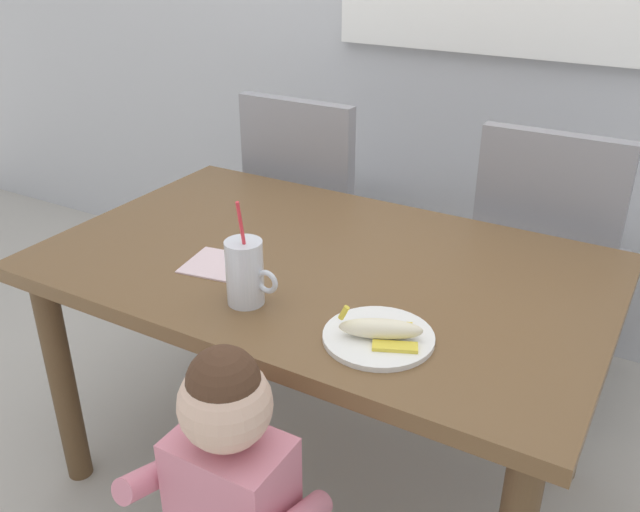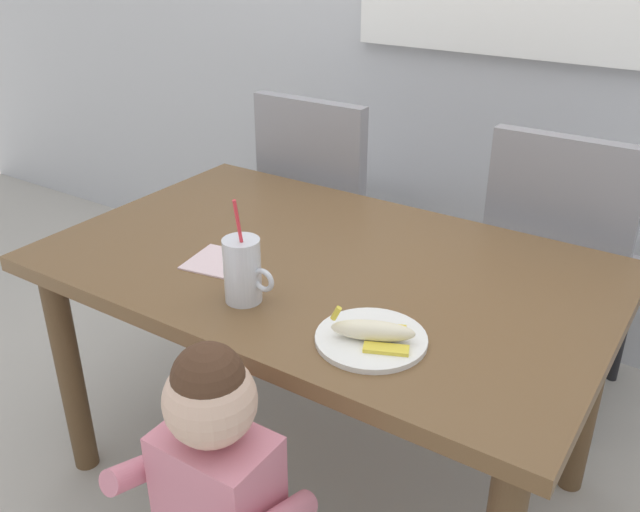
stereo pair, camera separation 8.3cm
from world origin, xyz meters
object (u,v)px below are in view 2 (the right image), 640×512
object	(u,v)px
paper_napkin	(220,261)
dining_table	(324,293)
peeled_banana	(374,331)
dining_chair_left	(328,208)
toddler_standing	(217,485)
snack_plate	(371,339)
milk_cup	(243,274)
dining_chair_right	(560,260)

from	to	relation	value
paper_napkin	dining_table	bearing A→B (deg)	35.92
peeled_banana	paper_napkin	distance (m)	0.52
dining_chair_left	toddler_standing	bearing A→B (deg)	113.86
dining_chair_left	snack_plate	bearing A→B (deg)	127.15
snack_plate	peeled_banana	bearing A→B (deg)	-36.02
dining_table	dining_chair_left	world-z (taller)	dining_chair_left
toddler_standing	milk_cup	world-z (taller)	milk_cup
dining_chair_right	dining_chair_left	bearing A→B (deg)	2.67
milk_cup	peeled_banana	size ratio (longest dim) A/B	1.43
dining_chair_right	milk_cup	distance (m)	1.09
dining_table	milk_cup	xyz separation A→B (m)	(-0.04, -0.27, 0.16)
snack_plate	dining_chair_right	bearing A→B (deg)	81.39
milk_cup	peeled_banana	world-z (taller)	milk_cup
snack_plate	toddler_standing	bearing A→B (deg)	-112.05
milk_cup	peeled_banana	xyz separation A→B (m)	(0.33, 0.00, -0.04)
toddler_standing	dining_chair_right	bearing A→B (deg)	77.69
dining_chair_right	toddler_standing	xyz separation A→B (m)	(-0.28, -1.28, -0.02)
dining_table	paper_napkin	distance (m)	0.28
dining_chair_right	paper_napkin	distance (m)	1.07
dining_chair_left	toddler_standing	xyz separation A→B (m)	(0.55, -1.24, -0.02)
dining_table	dining_chair_right	world-z (taller)	dining_chair_right
dining_chair_left	paper_napkin	world-z (taller)	dining_chair_left
dining_table	dining_chair_left	size ratio (longest dim) A/B	1.47
dining_chair_right	peeled_banana	world-z (taller)	dining_chair_right
dining_table	toddler_standing	xyz separation A→B (m)	(0.14, -0.59, -0.09)
peeled_banana	milk_cup	bearing A→B (deg)	-179.45
peeled_banana	dining_chair_right	bearing A→B (deg)	82.02
dining_chair_right	peeled_banana	size ratio (longest dim) A/B	5.46
peeled_banana	paper_napkin	world-z (taller)	peeled_banana
toddler_standing	snack_plate	size ratio (longest dim) A/B	3.64
peeled_banana	paper_napkin	size ratio (longest dim) A/B	1.17
snack_plate	dining_chair_left	bearing A→B (deg)	127.15
snack_plate	paper_napkin	bearing A→B (deg)	168.23
snack_plate	peeled_banana	xyz separation A→B (m)	(0.01, -0.01, 0.03)
snack_plate	paper_napkin	size ratio (longest dim) A/B	1.53
snack_plate	peeled_banana	distance (m)	0.03
toddler_standing	dining_table	bearing A→B (deg)	103.65
dining_chair_right	milk_cup	size ratio (longest dim) A/B	3.81
toddler_standing	peeled_banana	distance (m)	0.42
dining_chair_left	peeled_banana	world-z (taller)	dining_chair_left
dining_table	dining_chair_right	bearing A→B (deg)	58.30
dining_chair_left	milk_cup	bearing A→B (deg)	111.64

